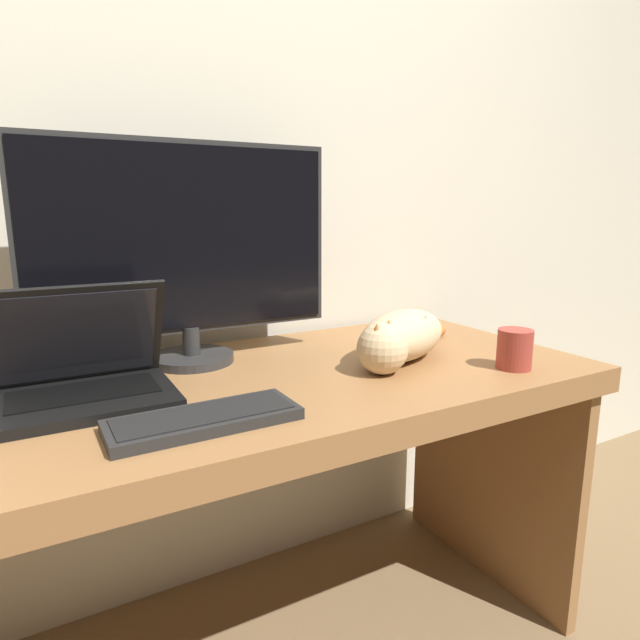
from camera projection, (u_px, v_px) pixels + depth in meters
wall_back at (162, 122)px, 1.34m from camera, size 6.40×0.06×2.60m
desk at (225, 445)px, 1.15m from camera, size 1.69×0.68×0.73m
monitor at (186, 250)px, 1.22m from camera, size 0.70×0.20×0.51m
laptop at (83, 379)px, 1.00m from camera, size 0.32×0.24×0.23m
external_keyboard at (204, 419)px, 0.90m from camera, size 0.32×0.12×0.02m
cat at (400, 336)px, 1.27m from camera, size 0.43×0.29×0.12m
coffee_mug at (515, 349)px, 1.22m from camera, size 0.08×0.08×0.09m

